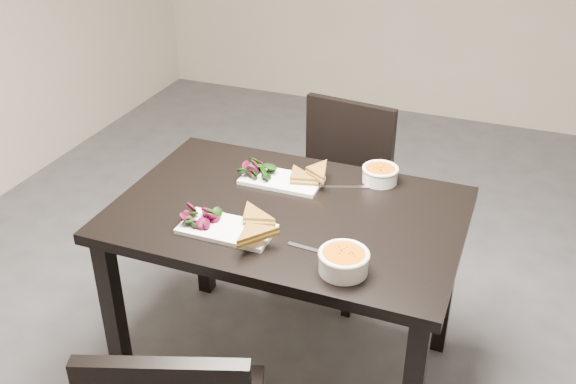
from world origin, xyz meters
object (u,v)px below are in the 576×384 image
at_px(plate_far, 281,180).
at_px(soup_bowl_near, 344,260).
at_px(soup_bowl_far, 380,173).
at_px(table, 288,233).
at_px(plate_near, 227,229).
at_px(chair_far, 338,186).

bearing_deg(plate_far, soup_bowl_near, -49.75).
distance_m(soup_bowl_near, soup_bowl_far, 0.58).
relative_size(table, soup_bowl_far, 8.84).
relative_size(table, plate_near, 3.87).
relative_size(table, plate_far, 4.01).
xyz_separation_m(table, soup_bowl_near, (0.28, -0.27, 0.14)).
xyz_separation_m(chair_far, plate_near, (-0.12, -0.88, 0.27)).
relative_size(soup_bowl_near, soup_bowl_far, 1.14).
height_order(table, soup_bowl_far, soup_bowl_far).
bearing_deg(chair_far, plate_near, -90.61).
bearing_deg(plate_far, table, -61.73).
xyz_separation_m(chair_far, soup_bowl_far, (0.27, -0.37, 0.30)).
distance_m(soup_bowl_near, plate_far, 0.58).
height_order(table, soup_bowl_near, soup_bowl_near).
height_order(table, plate_far, plate_far).
bearing_deg(soup_bowl_far, plate_far, -158.14).
height_order(chair_far, plate_far, chair_far).
bearing_deg(plate_far, chair_far, 81.94).
height_order(soup_bowl_near, soup_bowl_far, soup_bowl_near).
height_order(table, plate_near, plate_near).
distance_m(table, chair_far, 0.70).
bearing_deg(soup_bowl_near, table, 136.24).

